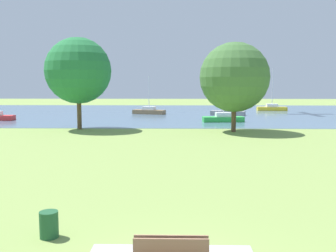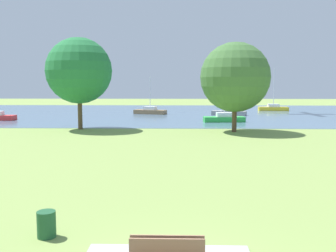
# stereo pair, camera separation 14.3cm
# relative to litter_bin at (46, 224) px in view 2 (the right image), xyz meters

# --- Properties ---
(ground_plane) EXTENTS (160.00, 160.00, 0.00)m
(ground_plane) POSITION_rel_litter_bin_xyz_m (3.70, 19.72, -0.40)
(ground_plane) COLOR #7F994C
(litter_bin) EXTENTS (0.56, 0.56, 0.80)m
(litter_bin) POSITION_rel_litter_bin_xyz_m (0.00, 0.00, 0.00)
(litter_bin) COLOR #1E512D
(litter_bin) RESTS_ON ground
(water_surface) EXTENTS (140.00, 40.00, 0.02)m
(water_surface) POSITION_rel_litter_bin_xyz_m (3.70, 47.72, -0.39)
(water_surface) COLOR slate
(water_surface) RESTS_ON ground
(sailboat_yellow) EXTENTS (4.85, 1.67, 6.98)m
(sailboat_yellow) POSITION_rel_litter_bin_xyz_m (19.67, 53.24, 0.06)
(sailboat_yellow) COLOR yellow
(sailboat_yellow) RESTS_ON water_surface
(sailboat_brown) EXTENTS (5.03, 3.00, 5.53)m
(sailboat_brown) POSITION_rel_litter_bin_xyz_m (-0.21, 45.86, 0.05)
(sailboat_brown) COLOR brown
(sailboat_brown) RESTS_ON water_surface
(sailboat_gray) EXTENTS (5.03, 3.02, 7.10)m
(sailboat_gray) POSITION_rel_litter_bin_xyz_m (11.16, 43.95, 0.06)
(sailboat_gray) COLOR gray
(sailboat_gray) RESTS_ON water_surface
(sailboat_green) EXTENTS (4.91, 1.91, 6.61)m
(sailboat_green) POSITION_rel_litter_bin_xyz_m (9.37, 34.54, 0.06)
(sailboat_green) COLOR green
(sailboat_green) RESTS_ON water_surface
(tree_west_near) EXTENTS (6.49, 6.49, 9.05)m
(tree_west_near) POSITION_rel_litter_bin_xyz_m (-5.83, 27.01, 5.39)
(tree_west_near) COLOR brown
(tree_west_near) RESTS_ON ground
(tree_east_near) EXTENTS (6.53, 6.53, 8.40)m
(tree_east_near) POSITION_rel_litter_bin_xyz_m (9.25, 25.40, 4.73)
(tree_east_near) COLOR brown
(tree_east_near) RESTS_ON ground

